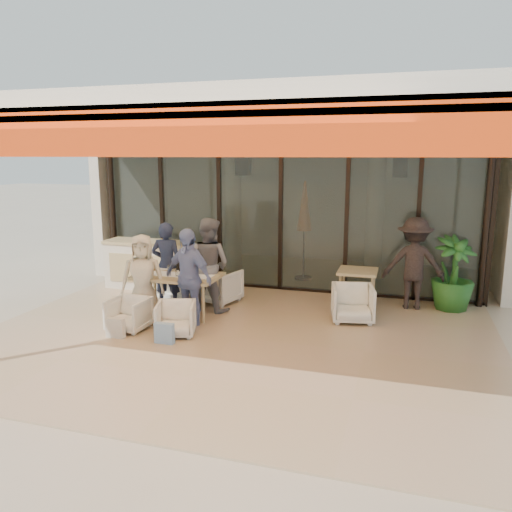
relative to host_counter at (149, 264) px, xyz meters
The scene contains 21 objects.
ground 3.59m from the host_counter, 40.31° to the right, with size 70.00×70.00×0.00m, color #C6B293.
terrace_floor 3.59m from the host_counter, 40.31° to the right, with size 8.00×6.00×0.01m, color tan.
terrace_structure 4.61m from the host_counter, 43.41° to the right, with size 8.00×6.00×3.40m.
glass_storefront 2.99m from the host_counter, 14.60° to the left, with size 8.08×0.10×3.20m.
interior_block 4.40m from the host_counter, 48.06° to the left, with size 9.05×3.62×3.52m.
host_counter is the anchor object (origin of this frame).
dining_table 2.02m from the host_counter, 47.07° to the right, with size 1.50×0.90×0.93m.
chair_far_left 1.11m from the host_counter, 28.92° to the right, with size 0.66×0.62×0.68m, color silver.
chair_far_right 1.88m from the host_counter, 16.39° to the right, with size 0.70×0.66×0.72m, color silver.
chair_near_left 2.62m from the host_counter, 68.49° to the right, with size 0.59×0.55×0.60m, color silver.
chair_near_right 3.03m from the host_counter, 53.50° to the right, with size 0.59×0.55×0.60m, color silver.
diner_navy 1.43m from the host_counter, 47.07° to the right, with size 0.59×0.38×1.61m, color #1B243C.
diner_grey 2.10m from the host_counter, 29.79° to the right, with size 0.84×0.65×1.72m, color slate.
diner_cream 2.16m from the host_counter, 63.61° to the right, with size 0.74×0.48×1.51m, color beige.
diner_periwinkle 2.65m from the host_counter, 47.02° to the right, with size 0.97×0.40×1.65m, color #6F89B9.
tote_bag_cream 3.01m from the host_counter, 71.31° to the right, with size 0.30×0.10×0.34m, color silver.
tote_bag_blue 3.37m from the host_counter, 57.57° to the right, with size 0.30×0.10×0.34m, color #99BFD8.
side_table 4.40m from the host_counter, ahead, with size 0.70×0.70×0.74m.
side_chair 4.49m from the host_counter, 11.93° to the right, with size 0.69×0.64×0.71m, color silver.
standing_woman 5.38m from the host_counter, ahead, with size 1.11×0.64×1.71m, color black.
potted_palm 6.06m from the host_counter, ahead, with size 0.77×0.77×1.38m, color #1E5919.
Camera 1 is at (2.47, -6.95, 2.81)m, focal length 35.00 mm.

